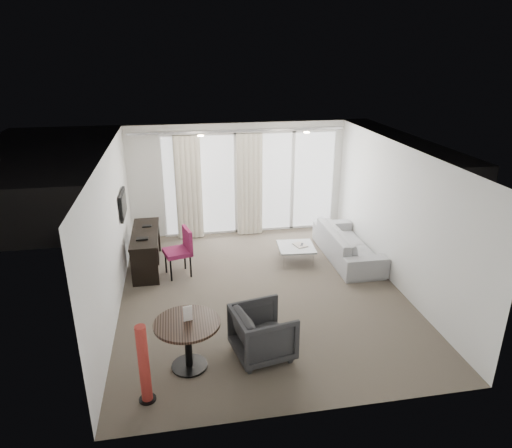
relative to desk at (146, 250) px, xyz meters
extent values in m
cube|color=brown|center=(2.09, -1.38, -0.38)|extent=(5.00, 6.00, 0.00)
cube|color=white|center=(2.09, -1.38, 2.22)|extent=(5.00, 6.00, 0.00)
cube|color=silver|center=(-0.41, -1.38, 0.92)|extent=(0.00, 6.00, 2.60)
cube|color=silver|center=(4.59, -1.38, 0.92)|extent=(0.00, 6.00, 2.60)
cube|color=silver|center=(2.09, -4.38, 0.92)|extent=(5.00, 0.00, 2.60)
cylinder|color=#FFE0B2|center=(1.19, 0.22, 2.21)|extent=(0.12, 0.12, 0.02)
cylinder|color=#FFE0B2|center=(3.29, 0.22, 2.21)|extent=(0.12, 0.12, 0.02)
cylinder|color=maroon|center=(0.15, -3.81, 0.16)|extent=(0.28, 0.28, 1.09)
imported|color=#29292B|center=(1.76, -3.17, -0.01)|extent=(0.95, 0.94, 0.74)
imported|color=#98989A|center=(4.14, -0.27, -0.06)|extent=(0.86, 2.21, 0.65)
cube|color=#4D4D50|center=(2.39, 3.12, -0.44)|extent=(5.60, 3.00, 0.12)
camera|label=1|loc=(0.70, -8.56, 3.78)|focal=32.00mm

